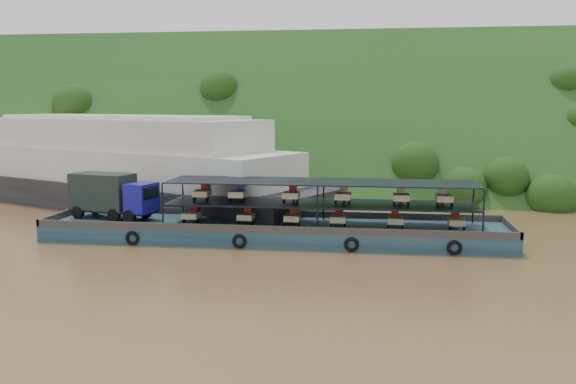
# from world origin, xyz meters

# --- Properties ---
(ground) EXTENTS (160.00, 160.00, 0.00)m
(ground) POSITION_xyz_m (0.00, 0.00, 0.00)
(ground) COLOR brown
(ground) RESTS_ON ground
(hillside) EXTENTS (140.00, 39.60, 39.60)m
(hillside) POSITION_xyz_m (0.00, 36.00, 0.00)
(hillside) COLOR #183A15
(hillside) RESTS_ON ground
(cargo_barge) EXTENTS (35.00, 7.18, 4.79)m
(cargo_barge) POSITION_xyz_m (-3.88, -0.43, 1.19)
(cargo_barge) COLOR #122E3F
(cargo_barge) RESTS_ON ground
(passenger_ferry) EXTENTS (45.85, 29.37, 9.17)m
(passenger_ferry) POSITION_xyz_m (-20.73, 13.97, 3.97)
(passenger_ferry) COLOR black
(passenger_ferry) RESTS_ON ground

